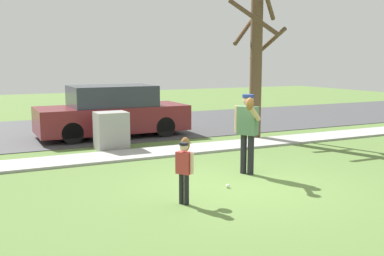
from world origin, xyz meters
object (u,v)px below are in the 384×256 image
at_px(baseball, 228,186).
at_px(utility_cabinet, 111,131).
at_px(street_tree_near, 256,61).
at_px(person_adult, 248,125).
at_px(person_child, 184,162).
at_px(parked_suv_maroon, 112,112).

bearing_deg(baseball, utility_cabinet, 101.25).
bearing_deg(utility_cabinet, street_tree_near, -2.66).
distance_m(person_adult, street_tree_near, 4.83).
relative_size(person_child, street_tree_near, 0.24).
xyz_separation_m(person_child, street_tree_near, (4.77, 4.97, 1.70)).
height_order(person_adult, baseball, person_adult).
xyz_separation_m(person_adult, person_child, (-2.05, -1.21, -0.36)).
xyz_separation_m(baseball, utility_cabinet, (-0.94, 4.71, 0.48)).
bearing_deg(street_tree_near, parked_suv_maroon, 150.13).
height_order(baseball, parked_suv_maroon, parked_suv_maroon).
bearing_deg(person_child, person_adult, -1.23).
distance_m(person_adult, parked_suv_maroon, 6.15).
relative_size(utility_cabinet, parked_suv_maroon, 0.22).
height_order(person_adult, utility_cabinet, person_adult).
xyz_separation_m(baseball, street_tree_near, (3.63, 4.50, 2.38)).
height_order(person_child, parked_suv_maroon, parked_suv_maroon).
height_order(person_adult, person_child, person_adult).
relative_size(person_child, parked_suv_maroon, 0.24).
relative_size(person_adult, baseball, 23.28).
bearing_deg(person_adult, utility_cabinet, -96.89).
relative_size(utility_cabinet, street_tree_near, 0.23).
relative_size(person_adult, person_child, 1.56).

